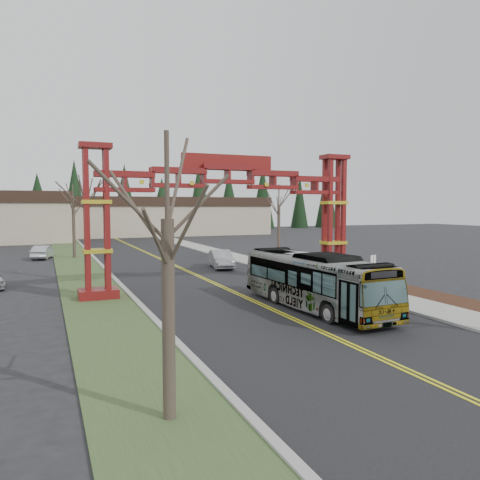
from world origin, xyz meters
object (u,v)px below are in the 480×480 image
retail_building_east (160,216)px  bare_tree_median_far (73,206)px  silver_sedan (221,259)px  street_sign (373,265)px  parked_car_far_a (43,252)px  barrel_south (359,277)px  barrel_mid (343,273)px  transit_bus (314,281)px  bare_tree_median_mid (86,199)px  gateway_arch (228,196)px  bare_tree_median_near (167,220)px  barrel_north (311,266)px  bare_tree_right_far (279,206)px

retail_building_east → bare_tree_median_far: 42.95m
silver_sedan → street_sign: (5.47, -13.43, 0.82)m
parked_car_far_a → barrel_south: 32.17m
retail_building_east → barrel_mid: 61.54m
transit_bus → parked_car_far_a: (-13.04, 30.79, -0.79)m
silver_sedan → bare_tree_median_mid: (-11.27, -3.23, 5.09)m
bare_tree_median_mid → barrel_mid: 19.08m
barrel_south → barrel_mid: barrel_south is taller
gateway_arch → transit_bus: bearing=-73.9°
silver_sedan → bare_tree_median_near: bearing=-102.8°
barrel_north → bare_tree_median_mid: bearing=173.4°
transit_bus → bare_tree_median_far: (-10.04, 30.11, 3.94)m
parked_car_far_a → bare_tree_median_far: (3.00, -0.69, 4.73)m
parked_car_far_a → barrel_north: 27.58m
bare_tree_median_near → bare_tree_right_far: bare_tree_right_far is taller
bare_tree_median_far → retail_building_east: bearing=65.2°
retail_building_east → silver_sedan: bearing=-97.4°
retail_building_east → street_sign: bearing=-91.1°
retail_building_east → bare_tree_median_near: size_ratio=5.31×
silver_sedan → gateway_arch: bearing=-97.9°
silver_sedan → barrel_north: 7.82m
retail_building_east → bare_tree_median_far: bare_tree_median_far is taller
gateway_arch → street_sign: (8.75, -3.42, -4.39)m
transit_bus → silver_sedan: 17.17m
bare_tree_right_far → barrel_north: (-0.89, -7.38, -4.88)m
bare_tree_median_mid → bare_tree_median_far: bare_tree_median_mid is taller
parked_car_far_a → street_sign: bearing=139.2°
bare_tree_right_far → street_sign: size_ratio=3.36×
gateway_arch → bare_tree_median_mid: bearing=139.7°
barrel_south → barrel_mid: size_ratio=1.01×
parked_car_far_a → barrel_south: bearing=142.1°
street_sign → barrel_south: 2.45m
parked_car_far_a → bare_tree_median_near: size_ratio=0.58×
silver_sedan → bare_tree_median_near: size_ratio=0.66×
gateway_arch → bare_tree_median_mid: (-8.00, 6.78, -0.12)m
bare_tree_right_far → barrel_mid: bare_tree_right_far is taller
gateway_arch → barrel_south: 10.85m
retail_building_east → bare_tree_median_far: (-18.00, -38.95, 1.91)m
gateway_arch → bare_tree_right_far: (10.00, 12.20, -0.57)m
street_sign → bare_tree_median_far: bearing=122.4°
bare_tree_median_mid → bare_tree_median_far: 16.23m
bare_tree_median_mid → bare_tree_median_far: size_ratio=1.06×
transit_bus → barrel_north: bearing=56.3°
gateway_arch → bare_tree_right_far: bearing=50.7°
transit_bus → barrel_north: size_ratio=10.02×
barrel_mid → bare_tree_median_far: bearing=127.3°
parked_car_far_a → gateway_arch: bearing=128.0°
gateway_arch → barrel_north: (9.11, 4.82, -5.45)m
bare_tree_median_far → barrel_south: 30.22m
parked_car_far_a → barrel_south: size_ratio=4.40×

